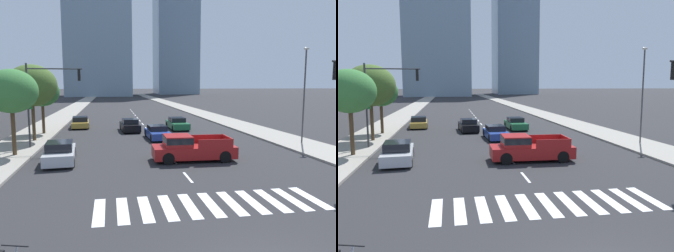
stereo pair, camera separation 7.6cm
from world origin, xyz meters
The scene contains 15 objects.
sidewalk_east centered at (11.25, 30.00, 0.07)m, with size 4.00×260.00×0.15m, color gray.
sidewalk_west centered at (-11.25, 30.00, 0.07)m, with size 4.00×260.00×0.15m, color gray.
crosswalk_near centered at (0.00, 5.37, 0.00)m, with size 9.45×2.82×0.01m.
lane_divider_center centered at (0.00, 33.37, 0.00)m, with size 0.14×50.00×0.01m.
pickup_truck centered at (1.03, 13.13, 0.81)m, with size 5.36×2.27×1.67m.
sedan_blue_0 centered at (0.21, 21.96, 0.57)m, with size 2.00×4.34×1.22m.
sedan_green_1 centered at (3.31, 28.07, 0.59)m, with size 1.93×4.60×1.28m.
sedan_silver_2 centered at (-7.18, 14.09, 0.62)m, with size 2.11×4.55×1.34m.
sedan_gold_3 centered at (-7.39, 31.31, 0.58)m, with size 2.19×4.74×1.27m.
sedan_black_4 centered at (-1.96, 27.29, 0.62)m, with size 2.04×4.52×1.33m.
traffic_signal_far centered at (-8.62, 18.89, 4.45)m, with size 4.34×0.28×6.33m.
street_lamp_east centered at (11.55, 17.14, 4.60)m, with size 0.50×0.24×7.70m.
street_tree_nearest centered at (-10.45, 16.25, 4.45)m, with size 3.45×3.45×5.78m.
street_tree_second centered at (-10.45, 22.20, 4.81)m, with size 4.16×4.16×6.43m.
street_tree_third centered at (-10.45, 26.34, 4.17)m, with size 3.27×3.27×5.43m.
Camera 1 is at (-4.00, -6.98, 4.88)m, focal length 34.80 mm.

